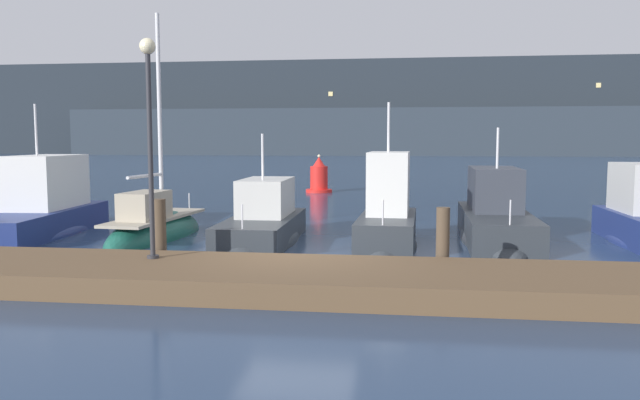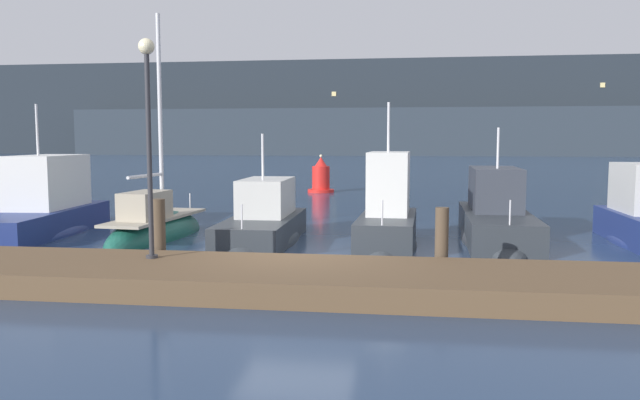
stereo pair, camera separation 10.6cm
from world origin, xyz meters
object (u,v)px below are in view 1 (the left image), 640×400
channel_buoy (319,178)px  motorboat_berth_5 (263,232)px  motorboat_berth_3 (40,220)px  sailboat_berth_4 (155,234)px  motorboat_berth_7 (495,228)px  dock_lamppost (149,114)px  motorboat_berth_6 (388,228)px

channel_buoy → motorboat_berth_5: bearing=-87.8°
motorboat_berth_5 → channel_buoy: bearing=92.2°
motorboat_berth_5 → motorboat_berth_3: bearing=176.4°
motorboat_berth_3 → sailboat_berth_4: 3.74m
motorboat_berth_5 → sailboat_berth_4: bearing=176.9°
motorboat_berth_7 → channel_buoy: bearing=115.1°
motorboat_berth_5 → dock_lamppost: size_ratio=1.25×
motorboat_berth_6 → channel_buoy: 17.18m
motorboat_berth_3 → channel_buoy: motorboat_berth_3 is taller
motorboat_berth_6 → motorboat_berth_7: size_ratio=0.70×
motorboat_berth_6 → dock_lamppost: bearing=-134.7°
sailboat_berth_4 → motorboat_berth_6: bearing=-3.8°
motorboat_berth_3 → motorboat_berth_7: size_ratio=1.03×
motorboat_berth_5 → motorboat_berth_7: bearing=10.5°
motorboat_berth_7 → dock_lamppost: bearing=-141.2°
motorboat_berth_5 → channel_buoy: size_ratio=2.70×
sailboat_berth_4 → channel_buoy: bearing=80.9°
motorboat_berth_5 → dock_lamppost: (-1.16, -4.95, 3.09)m
sailboat_berth_4 → motorboat_berth_3: bearing=176.0°
motorboat_berth_6 → motorboat_berth_7: 3.36m
motorboat_berth_3 → dock_lamppost: (5.79, -5.38, 2.92)m
motorboat_berth_3 → motorboat_berth_6: (10.42, -0.70, 0.07)m
sailboat_berth_4 → motorboat_berth_6: size_ratio=1.58×
dock_lamppost → motorboat_berth_3: bearing=137.1°
sailboat_berth_4 → motorboat_berth_6: sailboat_berth_4 is taller
motorboat_berth_7 → motorboat_berth_6: bearing=-154.2°
sailboat_berth_4 → dock_lamppost: sailboat_berth_4 is taller
dock_lamppost → channel_buoy: bearing=88.6°
motorboat_berth_6 → dock_lamppost: 7.18m
motorboat_berth_6 → motorboat_berth_7: bearing=25.8°
motorboat_berth_3 → channel_buoy: size_ratio=3.25×
channel_buoy → motorboat_berth_7: bearing=-64.9°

